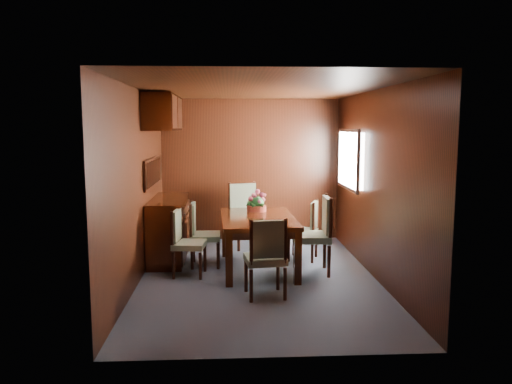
{
  "coord_description": "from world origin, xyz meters",
  "views": [
    {
      "loc": [
        -0.37,
        -6.23,
        1.94
      ],
      "look_at": [
        0.0,
        0.49,
        1.05
      ],
      "focal_mm": 35.0,
      "sensor_mm": 36.0,
      "label": 1
    }
  ],
  "objects": [
    {
      "name": "chair_right_far",
      "position": [
        0.77,
        0.85,
        0.48
      ],
      "size": [
        0.51,
        0.52,
        0.87
      ],
      "rotation": [
        0.0,
        0.0,
        1.24
      ],
      "color": "black",
      "rests_on": "ground"
    },
    {
      "name": "sideboard",
      "position": [
        -1.25,
        1.0,
        0.45
      ],
      "size": [
        0.48,
        1.4,
        0.9
      ],
      "primitive_type": "cube",
      "color": "black",
      "rests_on": "ground"
    },
    {
      "name": "chair_head",
      "position": [
        0.05,
        -0.78,
        0.52
      ],
      "size": [
        0.49,
        0.47,
        0.93
      ],
      "rotation": [
        0.0,
        0.0,
        0.12
      ],
      "color": "black",
      "rests_on": "ground"
    },
    {
      "name": "chair_foot",
      "position": [
        -0.11,
        1.73,
        0.57
      ],
      "size": [
        0.62,
        0.6,
        1.03
      ],
      "rotation": [
        0.0,
        0.0,
        3.47
      ],
      "color": "black",
      "rests_on": "ground"
    },
    {
      "name": "flower_centerpiece",
      "position": [
        0.03,
        0.82,
        0.87
      ],
      "size": [
        0.3,
        0.3,
        0.3
      ],
      "color": "#B14836",
      "rests_on": "dining_table"
    },
    {
      "name": "room_shell",
      "position": [
        -0.1,
        0.33,
        1.63
      ],
      "size": [
        3.06,
        4.52,
        2.41
      ],
      "color": "black",
      "rests_on": "ground"
    },
    {
      "name": "chair_left_near",
      "position": [
        -0.96,
        0.16,
        0.49
      ],
      "size": [
        0.44,
        0.46,
        0.88
      ],
      "rotation": [
        0.0,
        0.0,
        -1.69
      ],
      "color": "black",
      "rests_on": "ground"
    },
    {
      "name": "ground",
      "position": [
        0.0,
        0.0,
        0.0
      ],
      "size": [
        4.5,
        4.5,
        0.0
      ],
      "primitive_type": "plane",
      "color": "#3A414F",
      "rests_on": "ground"
    },
    {
      "name": "chair_right_near",
      "position": [
        0.8,
        0.18,
        0.58
      ],
      "size": [
        0.5,
        0.52,
        1.04
      ],
      "rotation": [
        0.0,
        0.0,
        1.51
      ],
      "color": "black",
      "rests_on": "ground"
    },
    {
      "name": "chair_left_far",
      "position": [
        -0.77,
        0.6,
        0.5
      ],
      "size": [
        0.41,
        0.43,
        0.9
      ],
      "rotation": [
        0.0,
        0.0,
        -1.56
      ],
      "color": "black",
      "rests_on": "ground"
    },
    {
      "name": "dining_table",
      "position": [
        0.02,
        0.39,
        0.62
      ],
      "size": [
        1.03,
        1.59,
        0.73
      ],
      "rotation": [
        0.0,
        0.0,
        0.04
      ],
      "color": "black",
      "rests_on": "ground"
    }
  ]
}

